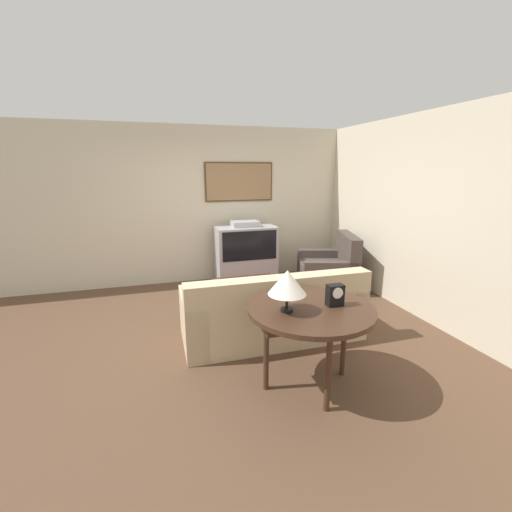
{
  "coord_description": "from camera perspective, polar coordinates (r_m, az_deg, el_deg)",
  "views": [
    {
      "loc": [
        -0.79,
        -3.94,
        1.98
      ],
      "look_at": [
        0.59,
        0.68,
        0.75
      ],
      "focal_mm": 24.0,
      "sensor_mm": 36.0,
      "label": 1
    }
  ],
  "objects": [
    {
      "name": "tv",
      "position": [
        6.0,
        -1.75,
        0.25
      ],
      "size": [
        1.03,
        0.58,
        1.11
      ],
      "color": "#9E9EA3",
      "rests_on": "ground_plane"
    },
    {
      "name": "ground_plane",
      "position": [
        4.48,
        -4.9,
        -11.99
      ],
      "size": [
        12.0,
        12.0,
        0.0
      ],
      "primitive_type": "plane",
      "color": "brown"
    },
    {
      "name": "wall_back",
      "position": [
        6.15,
        -9.22,
        8.3
      ],
      "size": [
        12.0,
        0.1,
        2.7
      ],
      "color": "beige",
      "rests_on": "ground_plane"
    },
    {
      "name": "table_lamp",
      "position": [
        2.9,
        5.24,
        -4.45
      ],
      "size": [
        0.33,
        0.33,
        0.37
      ],
      "color": "black",
      "rests_on": "console_table"
    },
    {
      "name": "console_table",
      "position": [
        3.13,
        9.11,
        -9.5
      ],
      "size": [
        1.13,
        1.13,
        0.79
      ],
      "color": "#3D2619",
      "rests_on": "ground_plane"
    },
    {
      "name": "couch",
      "position": [
        4.13,
        2.79,
        -9.53
      ],
      "size": [
        2.11,
        0.89,
        0.85
      ],
      "rotation": [
        0.0,
        0.0,
        3.14
      ],
      "color": "#CCB289",
      "rests_on": "ground_plane"
    },
    {
      "name": "mantel_clock",
      "position": [
        3.15,
        13.03,
        -6.36
      ],
      "size": [
        0.15,
        0.1,
        0.19
      ],
      "color": "black",
      "rests_on": "console_table"
    },
    {
      "name": "wall_right",
      "position": [
        5.25,
        24.25,
        6.17
      ],
      "size": [
        0.06,
        12.0,
        2.7
      ],
      "color": "beige",
      "rests_on": "ground_plane"
    },
    {
      "name": "armchair",
      "position": [
        5.96,
        12.09,
        -2.41
      ],
      "size": [
        1.13,
        1.21,
        0.92
      ],
      "rotation": [
        0.0,
        0.0,
        -1.87
      ],
      "color": "#473D38",
      "rests_on": "ground_plane"
    },
    {
      "name": "area_rug",
      "position": [
        5.12,
        -0.21,
        -8.33
      ],
      "size": [
        2.02,
        1.5,
        0.01
      ],
      "color": "brown",
      "rests_on": "ground_plane"
    },
    {
      "name": "coffee_table",
      "position": [
        5.0,
        -1.49,
        -4.74
      ],
      "size": [
        0.91,
        0.61,
        0.39
      ],
      "color": "#3D2619",
      "rests_on": "ground_plane"
    }
  ]
}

